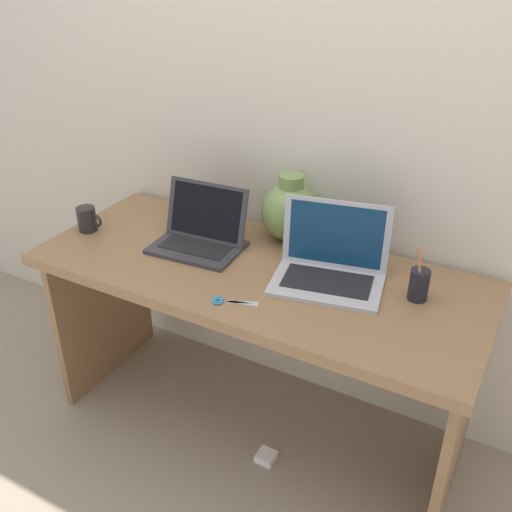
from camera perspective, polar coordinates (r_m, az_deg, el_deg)
ground_plane at (r=2.47m, az=0.00°, el=-16.19°), size 6.00×6.00×0.00m
back_wall at (r=2.13m, az=4.87°, el=13.89°), size 4.40×0.04×2.40m
desk at (r=2.09m, az=0.00°, el=-4.87°), size 1.58×0.65×0.74m
laptop_left at (r=2.14m, az=-5.37°, el=2.47°), size 0.33×0.25×0.22m
laptop_right at (r=1.94m, az=7.35°, el=-0.43°), size 0.40×0.32×0.25m
green_vase at (r=2.17m, az=3.31°, el=4.46°), size 0.22×0.22×0.25m
coffee_mug at (r=2.34m, az=-16.15°, el=3.48°), size 0.11×0.07×0.10m
pen_cup at (r=1.89m, az=15.63°, el=-2.64°), size 0.06×0.06×0.19m
scissors at (r=1.84m, az=-2.87°, el=-4.45°), size 0.15×0.08×0.01m
power_brick at (r=2.34m, az=1.00°, el=-19.01°), size 0.07×0.07×0.03m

